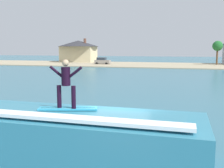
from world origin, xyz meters
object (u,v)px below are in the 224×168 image
at_px(house_with_chimney, 78,49).
at_px(tree_tall_bare, 218,46).
at_px(car_near_shore, 102,61).
at_px(surfer, 66,81).
at_px(wave_crest, 72,135).
at_px(surfboard, 68,108).

xyz_separation_m(house_with_chimney, tree_tall_bare, (37.74, -4.13, 0.71)).
bearing_deg(car_near_shore, house_with_chimney, 139.93).
bearing_deg(tree_tall_bare, surfer, -100.97).
distance_m(car_near_shore, house_with_chimney, 13.50).
relative_size(wave_crest, surfboard, 4.42).
height_order(surfboard, house_with_chimney, house_with_chimney).
height_order(surfboard, car_near_shore, surfboard).
distance_m(surfer, car_near_shore, 57.28).
height_order(surfer, house_with_chimney, house_with_chimney).
xyz_separation_m(surfboard, house_with_chimney, (-26.28, 63.34, 1.97)).
distance_m(surfboard, house_with_chimney, 68.61).
distance_m(wave_crest, surfboard, 1.04).
xyz_separation_m(surfboard, tree_tall_bare, (11.46, 59.22, 2.68)).
distance_m(surfboard, tree_tall_bare, 60.37).
height_order(car_near_shore, tree_tall_bare, tree_tall_bare).
height_order(wave_crest, house_with_chimney, house_with_chimney).
bearing_deg(wave_crest, surfer, -136.00).
bearing_deg(wave_crest, car_near_shore, 106.58).
xyz_separation_m(car_near_shore, tree_tall_bare, (27.66, 4.35, 3.65)).
bearing_deg(house_with_chimney, surfboard, -67.47).
relative_size(wave_crest, surfer, 5.47).
bearing_deg(surfboard, wave_crest, 38.39).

